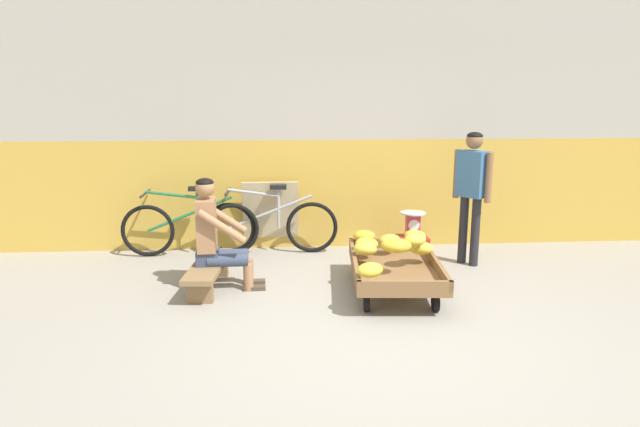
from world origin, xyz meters
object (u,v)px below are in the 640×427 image
(low_bench, at_px, (209,270))
(bicycle_near_left, at_px, (190,227))
(weighing_scale, at_px, (413,224))
(banana_cart, at_px, (394,269))
(sign_board, at_px, (271,215))
(bicycle_far_left, at_px, (270,225))
(customer_adult, at_px, (472,183))
(plastic_crate, at_px, (412,249))
(vendor_seated, at_px, (216,235))

(low_bench, xyz_separation_m, bicycle_near_left, (-0.37, 1.20, 0.15))
(weighing_scale, xyz_separation_m, bicycle_near_left, (-2.65, 0.42, -0.10))
(banana_cart, relative_size, sign_board, 1.70)
(bicycle_far_left, bearing_deg, bicycle_near_left, -177.27)
(customer_adult, bearing_deg, weighing_scale, 166.31)
(plastic_crate, bearing_deg, vendor_seated, -160.56)
(low_bench, distance_m, weighing_scale, 2.42)
(weighing_scale, distance_m, bicycle_near_left, 2.68)
(vendor_seated, bearing_deg, low_bench, -177.67)
(bicycle_near_left, distance_m, bicycle_far_left, 0.97)
(low_bench, xyz_separation_m, vendor_seated, (0.09, 0.00, 0.37))
(plastic_crate, relative_size, bicycle_far_left, 0.22)
(weighing_scale, bearing_deg, plastic_crate, 90.00)
(vendor_seated, height_order, bicycle_near_left, vendor_seated)
(low_bench, relative_size, plastic_crate, 3.12)
(sign_board, bearing_deg, bicycle_near_left, -167.39)
(banana_cart, height_order, vendor_seated, vendor_seated)
(vendor_seated, xyz_separation_m, weighing_scale, (2.19, 0.77, -0.11))
(banana_cart, relative_size, customer_adult, 0.98)
(banana_cart, distance_m, sign_board, 2.08)
(weighing_scale, height_order, bicycle_far_left, bicycle_far_left)
(low_bench, distance_m, sign_board, 1.56)
(banana_cart, bearing_deg, vendor_seated, 172.81)
(bicycle_near_left, height_order, sign_board, sign_board)
(vendor_seated, distance_m, sign_board, 1.51)
(plastic_crate, relative_size, customer_adult, 0.24)
(banana_cart, relative_size, bicycle_near_left, 0.90)
(low_bench, bearing_deg, banana_cart, -6.74)
(low_bench, distance_m, customer_adult, 3.06)
(plastic_crate, height_order, customer_adult, customer_adult)
(banana_cart, height_order, weighing_scale, weighing_scale)
(customer_adult, bearing_deg, plastic_crate, 166.21)
(customer_adult, bearing_deg, vendor_seated, -167.59)
(bicycle_far_left, bearing_deg, vendor_seated, -112.62)
(low_bench, distance_m, vendor_seated, 0.38)
(plastic_crate, xyz_separation_m, bicycle_near_left, (-2.65, 0.42, 0.20))
(plastic_crate, distance_m, bicycle_far_left, 1.75)
(bicycle_near_left, xyz_separation_m, bicycle_far_left, (0.97, 0.05, 0.00))
(banana_cart, height_order, plastic_crate, banana_cart)
(bicycle_far_left, bearing_deg, banana_cart, -49.38)
(customer_adult, bearing_deg, banana_cart, -140.95)
(weighing_scale, height_order, bicycle_near_left, bicycle_near_left)
(bicycle_near_left, bearing_deg, customer_adult, -10.00)
(plastic_crate, relative_size, weighing_scale, 1.20)
(sign_board, bearing_deg, customer_adult, -19.08)
(vendor_seated, bearing_deg, bicycle_far_left, 67.38)
(low_bench, bearing_deg, sign_board, 66.84)
(vendor_seated, distance_m, plastic_crate, 2.36)
(vendor_seated, height_order, plastic_crate, vendor_seated)
(weighing_scale, bearing_deg, low_bench, -161.20)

